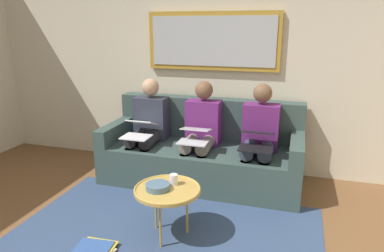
# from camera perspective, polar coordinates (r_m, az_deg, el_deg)

# --- Properties ---
(wall_rear) EXTENTS (6.00, 0.12, 2.60)m
(wall_rear) POSITION_cam_1_polar(r_m,az_deg,el_deg) (4.26, 3.61, 10.35)
(wall_rear) COLOR beige
(wall_rear) RESTS_ON ground_plane
(area_rug) EXTENTS (2.60, 1.80, 0.01)m
(area_rug) POSITION_cam_1_polar(r_m,az_deg,el_deg) (3.09, -4.86, -17.74)
(area_rug) COLOR #33476B
(area_rug) RESTS_ON ground_plane
(couch) EXTENTS (2.20, 0.90, 0.90)m
(couch) POSITION_cam_1_polar(r_m,az_deg,el_deg) (4.02, 1.75, -4.45)
(couch) COLOR #384C47
(couch) RESTS_ON ground_plane
(framed_mirror) EXTENTS (1.56, 0.05, 0.66)m
(framed_mirror) POSITION_cam_1_polar(r_m,az_deg,el_deg) (4.15, 3.35, 13.67)
(framed_mirror) COLOR #B7892D
(coffee_table) EXTENTS (0.55, 0.55, 0.45)m
(coffee_table) POSITION_cam_1_polar(r_m,az_deg,el_deg) (2.91, -4.06, -10.45)
(coffee_table) COLOR tan
(coffee_table) RESTS_ON ground_plane
(cup) EXTENTS (0.07, 0.07, 0.09)m
(cup) POSITION_cam_1_polar(r_m,az_deg,el_deg) (2.95, -3.00, -8.72)
(cup) COLOR silver
(cup) RESTS_ON coffee_table
(bowl) EXTENTS (0.20, 0.20, 0.05)m
(bowl) POSITION_cam_1_polar(r_m,az_deg,el_deg) (2.88, -5.63, -9.83)
(bowl) COLOR slate
(bowl) RESTS_ON coffee_table
(person_left) EXTENTS (0.38, 0.58, 1.14)m
(person_left) POSITION_cam_1_polar(r_m,az_deg,el_deg) (3.76, 10.97, -1.46)
(person_left) COLOR #66236B
(person_left) RESTS_ON couch
(laptop_black) EXTENTS (0.33, 0.38, 0.16)m
(laptop_black) POSITION_cam_1_polar(r_m,az_deg,el_deg) (3.52, 10.55, -2.18)
(laptop_black) COLOR black
(person_middle) EXTENTS (0.38, 0.58, 1.14)m
(person_middle) POSITION_cam_1_polar(r_m,az_deg,el_deg) (3.87, 1.51, -0.65)
(person_middle) COLOR #66236B
(person_middle) RESTS_ON couch
(laptop_silver) EXTENTS (0.30, 0.33, 0.14)m
(laptop_silver) POSITION_cam_1_polar(r_m,az_deg,el_deg) (3.63, 0.45, -1.48)
(laptop_silver) COLOR silver
(person_right) EXTENTS (0.38, 0.58, 1.14)m
(person_right) POSITION_cam_1_polar(r_m,az_deg,el_deg) (4.08, -7.18, 0.11)
(person_right) COLOR #2D3342
(person_right) RESTS_ON couch
(laptop_white) EXTENTS (0.30, 0.40, 0.17)m
(laptop_white) POSITION_cam_1_polar(r_m,az_deg,el_deg) (3.87, -8.56, -0.44)
(laptop_white) COLOR white
(magazine_stack) EXTENTS (0.33, 0.28, 0.04)m
(magazine_stack) POSITION_cam_1_polar(r_m,az_deg,el_deg) (3.01, -15.53, -18.78)
(magazine_stack) COLOR red
(magazine_stack) RESTS_ON ground_plane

